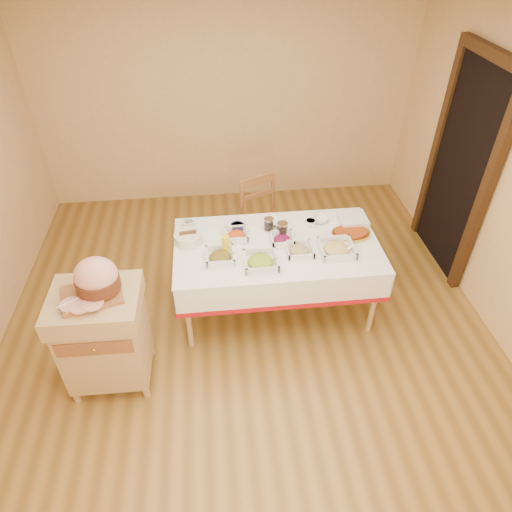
{
  "coord_description": "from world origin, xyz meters",
  "views": [
    {
      "loc": [
        -0.24,
        -2.89,
        3.2
      ],
      "look_at": [
        0.1,
        0.2,
        0.72
      ],
      "focal_mm": 32.0,
      "sensor_mm": 36.0,
      "label": 1
    }
  ],
  "objects_px": {
    "dining_table": "(276,258)",
    "mustard_bottle": "(226,243)",
    "preserve_jar_left": "(269,225)",
    "bread_basket": "(188,238)",
    "ham_on_board": "(96,280)",
    "butcher_cart": "(104,334)",
    "brass_platter": "(351,233)",
    "dining_chair": "(265,222)",
    "plate_stack": "(353,220)",
    "preserve_jar_right": "(282,230)"
  },
  "relations": [
    {
      "from": "butcher_cart",
      "to": "brass_platter",
      "type": "distance_m",
      "value": 2.28
    },
    {
      "from": "dining_chair",
      "to": "mustard_bottle",
      "type": "height_order",
      "value": "dining_chair"
    },
    {
      "from": "dining_chair",
      "to": "bread_basket",
      "type": "xyz_separation_m",
      "value": [
        -0.76,
        -0.61,
        0.31
      ]
    },
    {
      "from": "preserve_jar_left",
      "to": "bread_basket",
      "type": "bearing_deg",
      "value": -170.89
    },
    {
      "from": "butcher_cart",
      "to": "preserve_jar_left",
      "type": "relative_size",
      "value": 7.92
    },
    {
      "from": "preserve_jar_left",
      "to": "plate_stack",
      "type": "distance_m",
      "value": 0.8
    },
    {
      "from": "mustard_bottle",
      "to": "butcher_cart",
      "type": "bearing_deg",
      "value": -147.2
    },
    {
      "from": "preserve_jar_left",
      "to": "brass_platter",
      "type": "bearing_deg",
      "value": -13.54
    },
    {
      "from": "dining_table",
      "to": "plate_stack",
      "type": "distance_m",
      "value": 0.82
    },
    {
      "from": "plate_stack",
      "to": "brass_platter",
      "type": "bearing_deg",
      "value": -110.31
    },
    {
      "from": "butcher_cart",
      "to": "bread_basket",
      "type": "xyz_separation_m",
      "value": [
        0.67,
        0.81,
        0.28
      ]
    },
    {
      "from": "plate_stack",
      "to": "mustard_bottle",
      "type": "bearing_deg",
      "value": -166.46
    },
    {
      "from": "ham_on_board",
      "to": "preserve_jar_right",
      "type": "bearing_deg",
      "value": 28.25
    },
    {
      "from": "dining_chair",
      "to": "preserve_jar_right",
      "type": "xyz_separation_m",
      "value": [
        0.08,
        -0.59,
        0.32
      ]
    },
    {
      "from": "ham_on_board",
      "to": "bread_basket",
      "type": "height_order",
      "value": "ham_on_board"
    },
    {
      "from": "preserve_jar_right",
      "to": "plate_stack",
      "type": "height_order",
      "value": "preserve_jar_right"
    },
    {
      "from": "butcher_cart",
      "to": "preserve_jar_left",
      "type": "xyz_separation_m",
      "value": [
        1.41,
        0.93,
        0.28
      ]
    },
    {
      "from": "dining_chair",
      "to": "preserve_jar_right",
      "type": "height_order",
      "value": "dining_chair"
    },
    {
      "from": "plate_stack",
      "to": "brass_platter",
      "type": "height_order",
      "value": "plate_stack"
    },
    {
      "from": "mustard_bottle",
      "to": "bread_basket",
      "type": "bearing_deg",
      "value": 152.69
    },
    {
      "from": "butcher_cart",
      "to": "bread_basket",
      "type": "distance_m",
      "value": 1.09
    },
    {
      "from": "bread_basket",
      "to": "preserve_jar_left",
      "type": "bearing_deg",
      "value": 9.11
    },
    {
      "from": "dining_table",
      "to": "preserve_jar_left",
      "type": "xyz_separation_m",
      "value": [
        -0.04,
        0.24,
        0.21
      ]
    },
    {
      "from": "dining_table",
      "to": "mustard_bottle",
      "type": "bearing_deg",
      "value": -173.98
    },
    {
      "from": "plate_stack",
      "to": "brass_platter",
      "type": "distance_m",
      "value": 0.19
    },
    {
      "from": "ham_on_board",
      "to": "mustard_bottle",
      "type": "bearing_deg",
      "value": 32.54
    },
    {
      "from": "brass_platter",
      "to": "butcher_cart",
      "type": "bearing_deg",
      "value": -160.65
    },
    {
      "from": "preserve_jar_right",
      "to": "mustard_bottle",
      "type": "xyz_separation_m",
      "value": [
        -0.52,
        -0.19,
        0.03
      ]
    },
    {
      "from": "bread_basket",
      "to": "mustard_bottle",
      "type": "bearing_deg",
      "value": -27.31
    },
    {
      "from": "dining_chair",
      "to": "brass_platter",
      "type": "relative_size",
      "value": 2.75
    },
    {
      "from": "dining_table",
      "to": "mustard_bottle",
      "type": "distance_m",
      "value": 0.52
    },
    {
      "from": "preserve_jar_left",
      "to": "plate_stack",
      "type": "height_order",
      "value": "preserve_jar_left"
    },
    {
      "from": "dining_table",
      "to": "mustard_bottle",
      "type": "relative_size",
      "value": 9.31
    },
    {
      "from": "ham_on_board",
      "to": "brass_platter",
      "type": "height_order",
      "value": "ham_on_board"
    },
    {
      "from": "preserve_jar_right",
      "to": "preserve_jar_left",
      "type": "bearing_deg",
      "value": 138.12
    },
    {
      "from": "preserve_jar_left",
      "to": "preserve_jar_right",
      "type": "relative_size",
      "value": 0.93
    },
    {
      "from": "bread_basket",
      "to": "brass_platter",
      "type": "relative_size",
      "value": 0.7
    },
    {
      "from": "butcher_cart",
      "to": "dining_chair",
      "type": "xyz_separation_m",
      "value": [
        1.44,
        1.42,
        -0.03
      ]
    },
    {
      "from": "preserve_jar_left",
      "to": "preserve_jar_right",
      "type": "xyz_separation_m",
      "value": [
        0.11,
        -0.1,
        0.0
      ]
    },
    {
      "from": "butcher_cart",
      "to": "dining_chair",
      "type": "relative_size",
      "value": 0.96
    },
    {
      "from": "dining_chair",
      "to": "brass_platter",
      "type": "xyz_separation_m",
      "value": [
        0.7,
        -0.67,
        0.28
      ]
    },
    {
      "from": "ham_on_board",
      "to": "preserve_jar_left",
      "type": "height_order",
      "value": "ham_on_board"
    },
    {
      "from": "plate_stack",
      "to": "bread_basket",
      "type": "bearing_deg",
      "value": -175.37
    },
    {
      "from": "butcher_cart",
      "to": "preserve_jar_right",
      "type": "relative_size",
      "value": 7.34
    },
    {
      "from": "brass_platter",
      "to": "preserve_jar_left",
      "type": "bearing_deg",
      "value": 166.46
    },
    {
      "from": "dining_table",
      "to": "ham_on_board",
      "type": "distance_m",
      "value": 1.62
    },
    {
      "from": "preserve_jar_left",
      "to": "mustard_bottle",
      "type": "relative_size",
      "value": 0.6
    },
    {
      "from": "dining_table",
      "to": "preserve_jar_right",
      "type": "height_order",
      "value": "preserve_jar_right"
    },
    {
      "from": "preserve_jar_right",
      "to": "ham_on_board",
      "type": "bearing_deg",
      "value": -151.75
    },
    {
      "from": "butcher_cart",
      "to": "dining_chair",
      "type": "bearing_deg",
      "value": 44.71
    }
  ]
}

